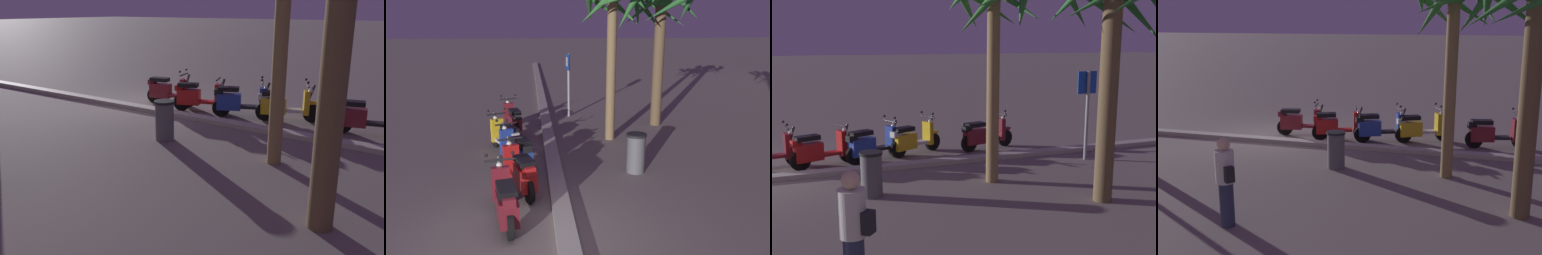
# 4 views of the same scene
# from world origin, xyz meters

# --- Properties ---
(ground_plane) EXTENTS (200.00, 200.00, 0.00)m
(ground_plane) POSITION_xyz_m (0.00, 0.00, 0.00)
(ground_plane) COLOR slate
(curb_strip) EXTENTS (60.00, 0.36, 0.12)m
(curb_strip) POSITION_xyz_m (0.00, 0.51, 0.06)
(curb_strip) COLOR #ADA89E
(curb_strip) RESTS_ON ground
(scooter_maroon_lead_nearest) EXTENTS (1.83, 0.75, 1.17)m
(scooter_maroon_lead_nearest) POSITION_xyz_m (-6.75, -0.60, 0.46)
(scooter_maroon_lead_nearest) COLOR black
(scooter_maroon_lead_nearest) RESTS_ON ground
(scooter_yellow_mid_front) EXTENTS (1.67, 0.94, 1.17)m
(scooter_yellow_mid_front) POSITION_xyz_m (-4.60, -0.71, 0.45)
(scooter_yellow_mid_front) COLOR black
(scooter_yellow_mid_front) RESTS_ON ground
(scooter_blue_tail_end) EXTENTS (1.73, 0.93, 1.17)m
(scooter_blue_tail_end) POSITION_xyz_m (-3.40, -0.38, 0.47)
(scooter_blue_tail_end) COLOR black
(scooter_blue_tail_end) RESTS_ON ground
(scooter_red_mid_centre) EXTENTS (1.75, 0.83, 1.04)m
(scooter_red_mid_centre) POSITION_xyz_m (-2.06, -0.27, 0.46)
(scooter_red_mid_centre) COLOR black
(scooter_red_mid_centre) RESTS_ON ground
(scooter_maroon_second_in_line) EXTENTS (1.75, 0.65, 1.17)m
(scooter_maroon_second_in_line) POSITION_xyz_m (-0.74, -0.51, 0.46)
(scooter_maroon_second_in_line) COLOR black
(scooter_maroon_second_in_line) RESTS_ON ground
(palm_tree_near_sign) EXTENTS (2.11, 2.06, 4.63)m
(palm_tree_near_sign) POSITION_xyz_m (-5.66, 2.41, 3.62)
(palm_tree_near_sign) COLOR olive
(palm_tree_near_sign) RESTS_ON ground
(palm_tree_far_corner) EXTENTS (2.51, 2.64, 4.78)m
(palm_tree_far_corner) POSITION_xyz_m (-7.24, 4.39, 3.58)
(palm_tree_far_corner) COLOR brown
(palm_tree_far_corner) RESTS_ON ground
(pedestrian_by_palm_tree) EXTENTS (0.44, 0.41, 1.67)m
(pedestrian_by_palm_tree) POSITION_xyz_m (-2.07, 6.31, 0.89)
(pedestrian_by_palm_tree) COLOR #2D3351
(pedestrian_by_palm_tree) RESTS_ON ground
(litter_bin) EXTENTS (0.48, 0.48, 0.95)m
(litter_bin) POSITION_xyz_m (-2.93, 2.45, 0.48)
(litter_bin) COLOR #56565B
(litter_bin) RESTS_ON ground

